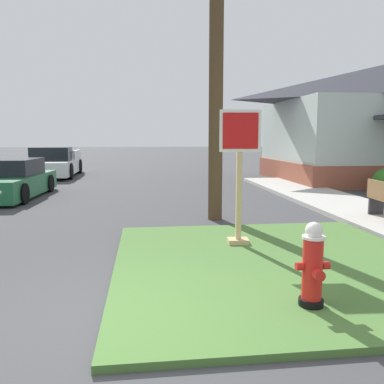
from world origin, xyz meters
name	(u,v)px	position (x,y,z in m)	size (l,w,h in m)	color
ground_plane	(92,332)	(0.00, 0.00, 0.00)	(160.00, 160.00, 0.00)	#3D3D3F
grass_corner_patch	(275,263)	(2.51, 1.77, 0.04)	(4.83, 5.02, 0.08)	#477033
sidewalk_strip	(359,210)	(6.12, 5.68, 0.06)	(2.20, 15.64, 0.12)	#B2AFA8
fire_hydrant	(313,267)	(2.38, 0.17, 0.53)	(0.38, 0.34, 0.95)	black
stop_sign	(239,180)	(2.19, 2.82, 1.22)	(0.71, 0.30, 2.33)	tan
manhole_cover	(147,235)	(0.59, 3.92, 0.01)	(0.70, 0.70, 0.02)	black
parked_sedan_green	(11,181)	(-3.76, 9.50, 0.54)	(2.03, 4.38, 1.25)	#1E6038
pickup_truck_white	(55,164)	(-3.93, 16.53, 0.62)	(2.26, 5.35, 1.48)	silver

